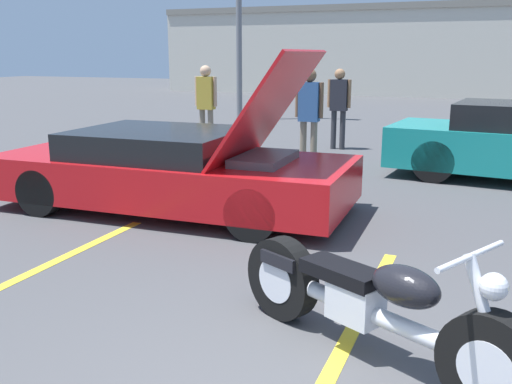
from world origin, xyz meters
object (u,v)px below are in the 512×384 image
object	(u,v)px
motorcycle	(370,306)
spectator_far_lot	(339,102)
spectator_midground	(309,110)
spectator_near_motorcycle	(206,100)
show_car_hood_open	(174,170)

from	to	relation	value
motorcycle	spectator_far_lot	distance (m)	9.02
motorcycle	spectator_far_lot	world-z (taller)	spectator_far_lot
motorcycle	spectator_midground	bearing A→B (deg)	137.69
spectator_near_motorcycle	motorcycle	bearing A→B (deg)	-56.10
spectator_near_motorcycle	show_car_hood_open	bearing A→B (deg)	-68.14
show_car_hood_open	spectator_near_motorcycle	xyz separation A→B (m)	(-1.86, 4.63, 0.54)
spectator_near_motorcycle	spectator_midground	size ratio (longest dim) A/B	1.01
spectator_midground	spectator_far_lot	world-z (taller)	spectator_midground
motorcycle	spectator_near_motorcycle	bearing A→B (deg)	151.00
spectator_near_motorcycle	spectator_midground	bearing A→B (deg)	-25.27
spectator_midground	show_car_hood_open	bearing A→B (deg)	-104.36
spectator_far_lot	motorcycle	bearing A→B (deg)	-74.49
motorcycle	show_car_hood_open	bearing A→B (deg)	164.92
show_car_hood_open	motorcycle	bearing A→B (deg)	-43.84
motorcycle	spectator_midground	size ratio (longest dim) A/B	1.22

